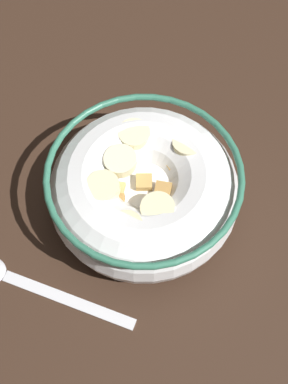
# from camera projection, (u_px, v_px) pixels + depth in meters

# --- Properties ---
(ground_plane) EXTENTS (1.11, 1.11, 0.02)m
(ground_plane) POSITION_uv_depth(u_px,v_px,m) (144.00, 212.00, 0.50)
(ground_plane) COLOR #332116
(cereal_bowl) EXTENTS (0.17, 0.17, 0.07)m
(cereal_bowl) POSITION_uv_depth(u_px,v_px,m) (144.00, 189.00, 0.46)
(cereal_bowl) COLOR white
(cereal_bowl) RESTS_ON ground_plane
(spoon) EXTENTS (0.09, 0.15, 0.01)m
(spoon) POSITION_uv_depth(u_px,v_px,m) (17.00, 280.00, 0.46)
(spoon) COLOR silver
(spoon) RESTS_ON ground_plane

